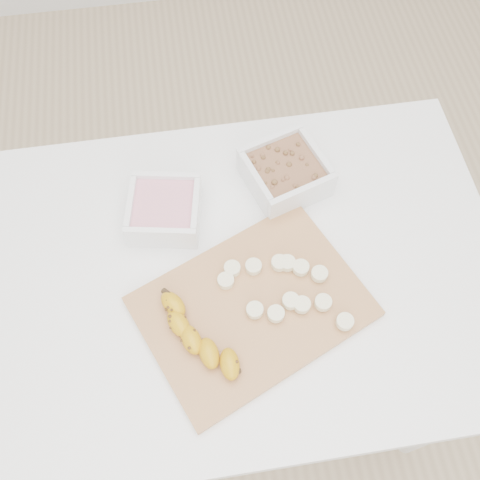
{
  "coord_description": "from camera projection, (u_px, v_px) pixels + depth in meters",
  "views": [
    {
      "loc": [
        -0.07,
        -0.42,
        1.66
      ],
      "look_at": [
        0.0,
        0.03,
        0.81
      ],
      "focal_mm": 40.0,
      "sensor_mm": 36.0,
      "label": 1
    }
  ],
  "objects": [
    {
      "name": "table",
      "position": [
        242.0,
        288.0,
        1.09
      ],
      "size": [
        1.0,
        0.7,
        0.75
      ],
      "color": "white",
      "rests_on": "ground"
    },
    {
      "name": "cutting_board",
      "position": [
        252.0,
        307.0,
        0.96
      ],
      "size": [
        0.46,
        0.41,
        0.01
      ],
      "primitive_type": "cube",
      "rotation": [
        0.0,
        0.0,
        0.41
      ],
      "color": "#C1844C",
      "rests_on": "table"
    },
    {
      "name": "bowl_granola",
      "position": [
        285.0,
        172.0,
        1.07
      ],
      "size": [
        0.19,
        0.19,
        0.07
      ],
      "color": "white",
      "rests_on": "table"
    },
    {
      "name": "banana",
      "position": [
        200.0,
        338.0,
        0.91
      ],
      "size": [
        0.12,
        0.2,
        0.03
      ],
      "primitive_type": null,
      "rotation": [
        0.0,
        0.0,
        0.4
      ],
      "color": "#C48D0D",
      "rests_on": "cutting_board"
    },
    {
      "name": "bowl_yogurt",
      "position": [
        165.0,
        210.0,
        1.03
      ],
      "size": [
        0.16,
        0.16,
        0.06
      ],
      "color": "white",
      "rests_on": "table"
    },
    {
      "name": "banana_slices",
      "position": [
        284.0,
        287.0,
        0.96
      ],
      "size": [
        0.22,
        0.16,
        0.02
      ],
      "color": "#F2EABB",
      "rests_on": "cutting_board"
    },
    {
      "name": "ground",
      "position": [
        241.0,
        369.0,
        1.67
      ],
      "size": [
        3.5,
        3.5,
        0.0
      ],
      "primitive_type": "plane",
      "color": "#C6AD89",
      "rests_on": "ground"
    }
  ]
}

